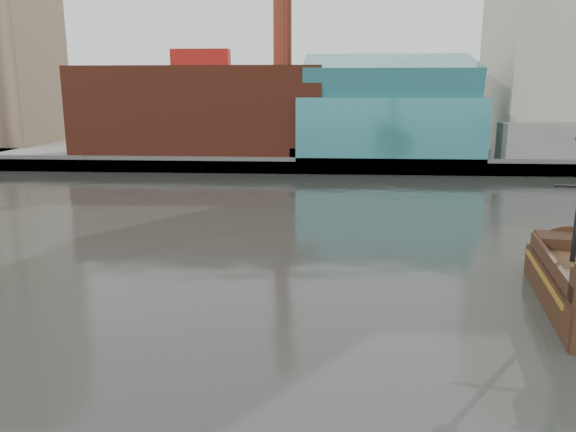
{
  "coord_description": "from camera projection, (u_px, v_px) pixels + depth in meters",
  "views": [
    {
      "loc": [
        0.08,
        -26.94,
        13.3
      ],
      "look_at": [
        -2.81,
        13.99,
        4.0
      ],
      "focal_mm": 35.0,
      "sensor_mm": 36.0,
      "label": 1
    }
  ],
  "objects": [
    {
      "name": "ground",
      "position": [
        323.0,
        351.0,
        29.15
      ],
      "size": [
        400.0,
        400.0,
        0.0
      ],
      "primitive_type": "plane",
      "color": "#2D302A",
      "rests_on": "ground"
    },
    {
      "name": "skyline",
      "position": [
        357.0,
        28.0,
        105.63
      ],
      "size": [
        149.0,
        45.0,
        62.0
      ],
      "color": "#7E6A4B",
      "rests_on": "promenade_far"
    },
    {
      "name": "seawall",
      "position": [
        327.0,
        166.0,
        89.67
      ],
      "size": [
        220.0,
        1.0,
        2.6
      ],
      "primitive_type": "cube",
      "color": "#4C4C49",
      "rests_on": "ground"
    },
    {
      "name": "promenade_far",
      "position": [
        327.0,
        149.0,
        118.43
      ],
      "size": [
        220.0,
        60.0,
        2.0
      ],
      "primitive_type": "cube",
      "color": "slate",
      "rests_on": "ground"
    }
  ]
}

